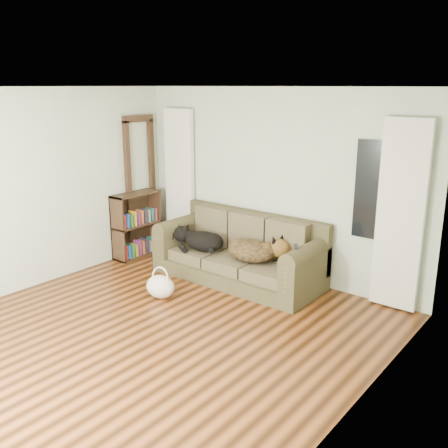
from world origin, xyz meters
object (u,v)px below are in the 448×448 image
Objects in this scene: dog_black_lab at (202,241)px; bookshelf at (137,225)px; dog_shepherd at (255,251)px; sofa at (237,249)px; tote_bag at (160,286)px.

dog_black_lab is 1.30m from bookshelf.
dog_black_lab is 0.87m from dog_shepherd.
sofa is 0.57m from dog_black_lab.
dog_shepherd is 2.17m from bookshelf.
sofa reaches higher than dog_black_lab.
bookshelf is at bearing -175.57° from sofa.
bookshelf is at bearing 147.16° from tote_bag.
bookshelf is (-1.86, -0.14, 0.05)m from sofa.
sofa reaches higher than dog_shepherd.
dog_shepherd is 1.76× the size of tote_bag.
bookshelf is (-1.46, 0.94, 0.34)m from tote_bag.
bookshelf reaches higher than dog_black_lab.
dog_black_lab is 0.91× the size of dog_shepherd.
sofa is 2.34× the size of bookshelf.
sofa is 3.37× the size of dog_shepherd.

